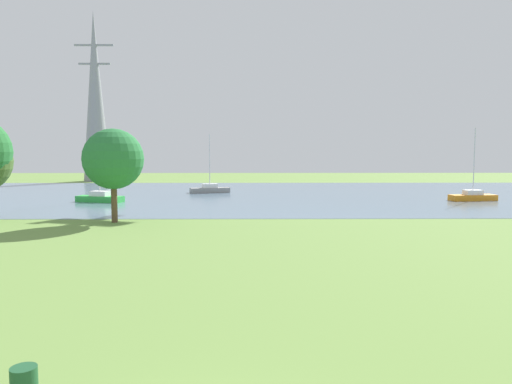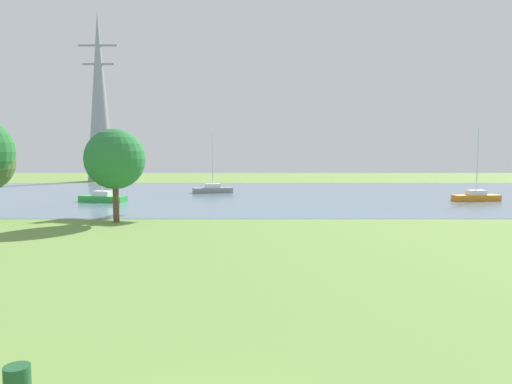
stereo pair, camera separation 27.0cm
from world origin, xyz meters
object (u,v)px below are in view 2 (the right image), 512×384
Objects in this scene: litter_bin at (17,384)px; sailboat_green at (103,197)px; sailboat_gray at (213,189)px; sailboat_orange at (476,196)px; electricity_pylon at (99,97)px; tree_east_near at (115,159)px.

sailboat_green is (-10.53, 39.73, 0.06)m from litter_bin.
sailboat_green is at bearing 104.84° from litter_bin.
sailboat_orange reaches higher than sailboat_gray.
sailboat_green is 38.54m from sailboat_orange.
litter_bin is at bearing -73.91° from electricity_pylon.
sailboat_orange is 1.10× the size of tree_east_near.
litter_bin is 0.11× the size of sailboat_orange.
sailboat_green is at bearing 110.97° from tree_east_near.
electricity_pylon is at bearing 147.10° from sailboat_orange.
electricity_pylon reaches higher than sailboat_orange.
tree_east_near is 0.25× the size of electricity_pylon.
sailboat_green is 36.77m from electricity_pylon.
electricity_pylon is (-10.34, 32.61, 13.48)m from sailboat_green.
sailboat_green is at bearing -72.40° from electricity_pylon.
sailboat_orange is 36.62m from tree_east_near.
electricity_pylon reaches higher than sailboat_green.
sailboat_green is at bearing -178.52° from sailboat_orange.
sailboat_orange reaches higher than litter_bin.
sailboat_gray is 1.04× the size of tree_east_near.
tree_east_near is at bearing -71.38° from electricity_pylon.
electricity_pylon reaches higher than litter_bin.
litter_bin is 0.12× the size of tree_east_near.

